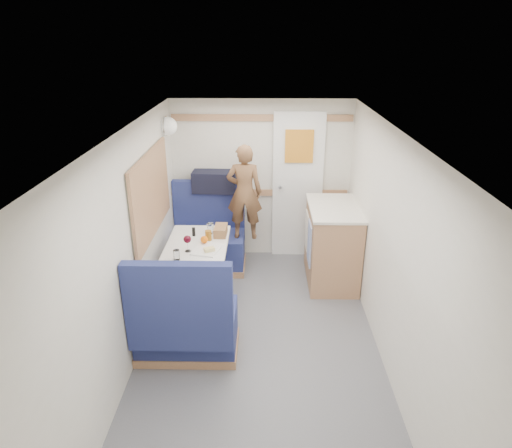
{
  "coord_description": "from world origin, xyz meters",
  "views": [
    {
      "loc": [
        0.03,
        -3.21,
        2.7
      ],
      "look_at": [
        -0.04,
        0.9,
        0.98
      ],
      "focal_mm": 32.0,
      "sensor_mm": 36.0,
      "label": 1
    }
  ],
  "objects_px": {
    "bench_near": "(186,327)",
    "tumbler_left": "(177,255)",
    "wine_glass": "(187,240)",
    "dinette_table": "(198,256)",
    "person": "(244,192)",
    "bench_far": "(208,244)",
    "cheese_block": "(209,249)",
    "galley_counter": "(332,244)",
    "bread_loaf": "(221,231)",
    "tumbler_right": "(210,228)",
    "pepper_grinder": "(194,232)",
    "orange_fruit": "(204,240)",
    "tray": "(207,249)",
    "duffel_bag": "(215,181)",
    "dome_light": "(168,126)",
    "beer_glass": "(208,236)"
  },
  "relations": [
    {
      "from": "beer_glass",
      "to": "tray",
      "type": "bearing_deg",
      "value": -86.97
    },
    {
      "from": "duffel_bag",
      "to": "beer_glass",
      "type": "relative_size",
      "value": 4.99
    },
    {
      "from": "dinette_table",
      "to": "bench_near",
      "type": "height_order",
      "value": "bench_near"
    },
    {
      "from": "bench_near",
      "to": "galley_counter",
      "type": "distance_m",
      "value": 2.04
    },
    {
      "from": "tumbler_right",
      "to": "dome_light",
      "type": "bearing_deg",
      "value": 129.89
    },
    {
      "from": "bench_near",
      "to": "tumbler_left",
      "type": "xyz_separation_m",
      "value": [
        -0.14,
        0.49,
        0.47
      ]
    },
    {
      "from": "bench_near",
      "to": "wine_glass",
      "type": "bearing_deg",
      "value": 95.23
    },
    {
      "from": "dinette_table",
      "to": "duffel_bag",
      "type": "distance_m",
      "value": 1.21
    },
    {
      "from": "person",
      "to": "galley_counter",
      "type": "bearing_deg",
      "value": 170.31
    },
    {
      "from": "dome_light",
      "to": "bread_loaf",
      "type": "xyz_separation_m",
      "value": [
        0.61,
        -0.64,
        -0.98
      ]
    },
    {
      "from": "bench_far",
      "to": "bench_near",
      "type": "bearing_deg",
      "value": -90.0
    },
    {
      "from": "bench_far",
      "to": "galley_counter",
      "type": "relative_size",
      "value": 1.14
    },
    {
      "from": "pepper_grinder",
      "to": "bread_loaf",
      "type": "bearing_deg",
      "value": 6.0
    },
    {
      "from": "dinette_table",
      "to": "beer_glass",
      "type": "xyz_separation_m",
      "value": [
        0.11,
        0.07,
        0.21
      ]
    },
    {
      "from": "galley_counter",
      "to": "bread_loaf",
      "type": "xyz_separation_m",
      "value": [
        -1.24,
        -0.34,
        0.3
      ]
    },
    {
      "from": "dinette_table",
      "to": "tray",
      "type": "height_order",
      "value": "tray"
    },
    {
      "from": "tray",
      "to": "bread_loaf",
      "type": "distance_m",
      "value": 0.39
    },
    {
      "from": "tumbler_right",
      "to": "pepper_grinder",
      "type": "height_order",
      "value": "tumbler_right"
    },
    {
      "from": "dinette_table",
      "to": "pepper_grinder",
      "type": "distance_m",
      "value": 0.27
    },
    {
      "from": "galley_counter",
      "to": "bread_loaf",
      "type": "bearing_deg",
      "value": -164.67
    },
    {
      "from": "bench_far",
      "to": "tray",
      "type": "bearing_deg",
      "value": -83.17
    },
    {
      "from": "tumbler_right",
      "to": "dinette_table",
      "type": "bearing_deg",
      "value": -113.97
    },
    {
      "from": "pepper_grinder",
      "to": "bread_loaf",
      "type": "height_order",
      "value": "bread_loaf"
    },
    {
      "from": "dinette_table",
      "to": "dome_light",
      "type": "relative_size",
      "value": 4.6
    },
    {
      "from": "dinette_table",
      "to": "person",
      "type": "relative_size",
      "value": 0.82
    },
    {
      "from": "bench_far",
      "to": "duffel_bag",
      "type": "xyz_separation_m",
      "value": [
        0.08,
        0.26,
        0.73
      ]
    },
    {
      "from": "bench_near",
      "to": "tray",
      "type": "distance_m",
      "value": 0.83
    },
    {
      "from": "galley_counter",
      "to": "duffel_bag",
      "type": "xyz_separation_m",
      "value": [
        -1.39,
        0.57,
        0.56
      ]
    },
    {
      "from": "dinette_table",
      "to": "bench_far",
      "type": "relative_size",
      "value": 0.88
    },
    {
      "from": "dinette_table",
      "to": "wine_glass",
      "type": "xyz_separation_m",
      "value": [
        -0.06,
        -0.19,
        0.28
      ]
    },
    {
      "from": "orange_fruit",
      "to": "tumbler_right",
      "type": "relative_size",
      "value": 0.68
    },
    {
      "from": "duffel_bag",
      "to": "tumbler_right",
      "type": "distance_m",
      "value": 0.91
    },
    {
      "from": "wine_glass",
      "to": "duffel_bag",
      "type": "bearing_deg",
      "value": 84.04
    },
    {
      "from": "dome_light",
      "to": "orange_fruit",
      "type": "xyz_separation_m",
      "value": [
        0.47,
        -0.89,
        -0.97
      ]
    },
    {
      "from": "bench_far",
      "to": "cheese_block",
      "type": "height_order",
      "value": "bench_far"
    },
    {
      "from": "tray",
      "to": "tumbler_left",
      "type": "relative_size",
      "value": 3.2
    },
    {
      "from": "orange_fruit",
      "to": "pepper_grinder",
      "type": "distance_m",
      "value": 0.26
    },
    {
      "from": "tumbler_left",
      "to": "beer_glass",
      "type": "bearing_deg",
      "value": 60.61
    },
    {
      "from": "bench_near",
      "to": "tumbler_right",
      "type": "relative_size",
      "value": 9.33
    },
    {
      "from": "person",
      "to": "beer_glass",
      "type": "distance_m",
      "value": 0.81
    },
    {
      "from": "tray",
      "to": "wine_glass",
      "type": "distance_m",
      "value": 0.22
    },
    {
      "from": "orange_fruit",
      "to": "dome_light",
      "type": "bearing_deg",
      "value": 117.95
    },
    {
      "from": "dome_light",
      "to": "tray",
      "type": "height_order",
      "value": "dome_light"
    },
    {
      "from": "dome_light",
      "to": "beer_glass",
      "type": "distance_m",
      "value": 1.35
    },
    {
      "from": "dome_light",
      "to": "bread_loaf",
      "type": "height_order",
      "value": "dome_light"
    },
    {
      "from": "bench_near",
      "to": "dome_light",
      "type": "bearing_deg",
      "value": 102.82
    },
    {
      "from": "bench_far",
      "to": "wine_glass",
      "type": "bearing_deg",
      "value": -93.31
    },
    {
      "from": "tumbler_right",
      "to": "orange_fruit",
      "type": "bearing_deg",
      "value": -95.91
    },
    {
      "from": "dinette_table",
      "to": "duffel_bag",
      "type": "height_order",
      "value": "duffel_bag"
    },
    {
      "from": "tray",
      "to": "person",
      "type": "bearing_deg",
      "value": 69.97
    }
  ]
}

